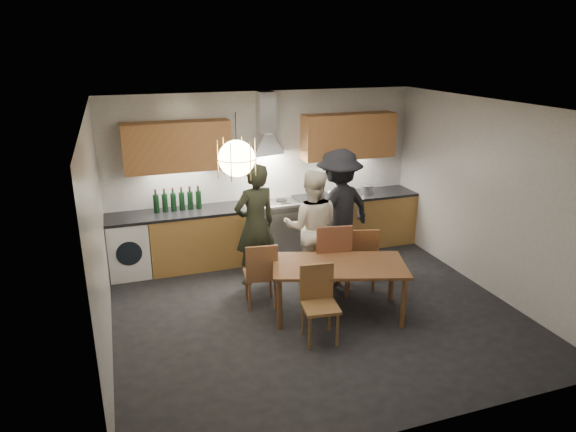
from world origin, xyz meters
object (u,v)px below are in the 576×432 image
object	(u,v)px
dining_table	(339,270)
chair_back_left	(261,271)
person_left	(255,225)
person_mid	(312,227)
mixing_bowl	(336,194)
wine_bottles	(178,199)
stock_pot	(367,190)
chair_front	(319,298)
person_right	(338,210)

from	to	relation	value
dining_table	chair_back_left	size ratio (longest dim) A/B	2.01
dining_table	person_left	size ratio (longest dim) A/B	1.03
chair_back_left	person_mid	world-z (taller)	person_mid
dining_table	mixing_bowl	world-z (taller)	mixing_bowl
person_mid	wine_bottles	xyz separation A→B (m)	(-1.70, 1.16, 0.25)
chair_back_left	stock_pot	size ratio (longest dim) A/B	4.40
person_mid	stock_pot	size ratio (longest dim) A/B	8.06
dining_table	stock_pot	size ratio (longest dim) A/B	8.84
chair_front	stock_pot	world-z (taller)	stock_pot
chair_front	person_left	world-z (taller)	person_left
chair_back_left	person_right	world-z (taller)	person_right
person_mid	dining_table	bearing A→B (deg)	110.29
chair_back_left	person_left	bearing A→B (deg)	-93.01
chair_front	mixing_bowl	xyz separation A→B (m)	(1.31, 2.50, 0.43)
person_left	mixing_bowl	distance (m)	1.83
dining_table	mixing_bowl	xyz separation A→B (m)	(0.88, 2.09, 0.32)
wine_bottles	person_left	bearing A→B (deg)	-45.62
mixing_bowl	chair_back_left	bearing A→B (deg)	-137.33
person_mid	chair_back_left	bearing A→B (deg)	52.98
chair_back_left	wine_bottles	distance (m)	1.96
chair_back_left	person_left	distance (m)	0.84
dining_table	wine_bottles	bearing A→B (deg)	145.13
person_right	stock_pot	xyz separation A→B (m)	(0.84, 0.71, 0.05)
mixing_bowl	person_right	bearing A→B (deg)	-111.27
person_left	mixing_bowl	bearing A→B (deg)	-166.31
stock_pot	person_left	bearing A→B (deg)	-158.84
dining_table	chair_back_left	bearing A→B (deg)	168.71
chair_back_left	person_mid	bearing A→B (deg)	-141.62
person_left	stock_pot	xyz separation A→B (m)	(2.16, 0.84, 0.09)
stock_pot	mixing_bowl	bearing A→B (deg)	176.19
chair_front	wine_bottles	world-z (taller)	wine_bottles
dining_table	person_right	size ratio (longest dim) A/B	0.98
person_mid	mixing_bowl	size ratio (longest dim) A/B	5.91
chair_back_left	dining_table	bearing A→B (deg)	158.56
chair_back_left	chair_front	world-z (taller)	chair_back_left
chair_back_left	person_mid	distance (m)	1.10
person_left	person_mid	bearing A→B (deg)	150.76
person_mid	mixing_bowl	world-z (taller)	person_mid
person_mid	person_left	bearing A→B (deg)	7.55
chair_front	person_left	size ratio (longest dim) A/B	0.50
person_left	wine_bottles	distance (m)	1.35
dining_table	chair_back_left	world-z (taller)	chair_back_left
chair_front	stock_pot	size ratio (longest dim) A/B	4.31
mixing_bowl	wine_bottles	bearing A→B (deg)	178.10
person_right	mixing_bowl	world-z (taller)	person_right
mixing_bowl	dining_table	bearing A→B (deg)	-112.69
person_mid	wine_bottles	distance (m)	2.07
person_right	stock_pot	size ratio (longest dim) A/B	8.98
chair_back_left	wine_bottles	world-z (taller)	wine_bottles
dining_table	stock_pot	xyz separation A→B (m)	(1.42, 2.06, 0.36)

